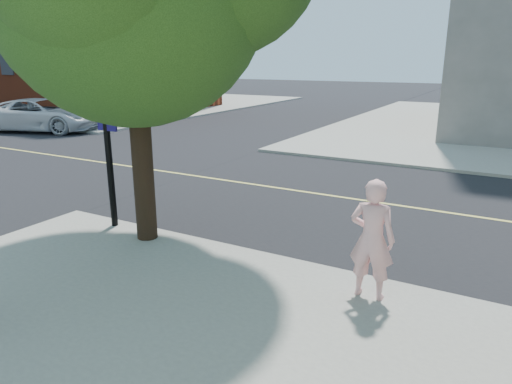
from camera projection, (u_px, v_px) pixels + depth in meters
The scene contains 7 objects.
ground at pixel (107, 222), 10.68m from camera, with size 140.00×140.00×0.00m, color black.
road_ew at pixel (216, 179), 14.46m from camera, with size 140.00×9.00×0.01m, color black.
sidewalk_nw at pixel (103, 102), 39.47m from camera, with size 26.00×25.00×0.12m, color gray.
church at pixel (86, 7), 33.16m from camera, with size 15.20×12.00×14.40m.
man_on_phone at pixel (372, 239), 6.87m from camera, with size 0.67×0.44×1.85m, color #FEB5B4.
signal_pole at pixel (22, 40), 10.14m from camera, with size 4.22×0.48×4.77m.
car_a at pixel (42, 115), 23.88m from camera, with size 2.77×6.00×1.67m, color silver.
Camera 1 is at (7.90, -7.13, 3.61)m, focal length 32.58 mm.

